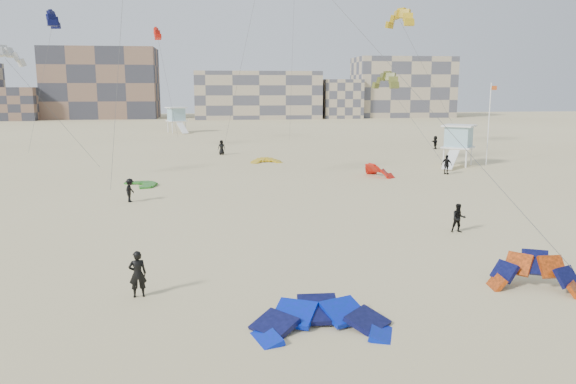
{
  "coord_description": "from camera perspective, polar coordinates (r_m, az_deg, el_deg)",
  "views": [
    {
      "loc": [
        -0.66,
        -19.01,
        7.81
      ],
      "look_at": [
        2.5,
        6.0,
        3.12
      ],
      "focal_mm": 35.0,
      "sensor_mm": 36.0,
      "label": 1
    }
  ],
  "objects": [
    {
      "name": "ground",
      "position": [
        20.56,
        -4.94,
        -11.84
      ],
      "size": [
        320.0,
        320.0,
        0.0
      ],
      "primitive_type": "plane",
      "color": "beige",
      "rests_on": "ground"
    },
    {
      "name": "kite_ground_blue",
      "position": [
        18.86,
        3.51,
        -13.95
      ],
      "size": [
        4.75,
        4.99,
        2.74
      ],
      "primitive_type": null,
      "rotation": [
        0.31,
        0.0,
        -0.03
      ],
      "color": "#0712C3",
      "rests_on": "ground"
    },
    {
      "name": "kite_ground_orange",
      "position": [
        24.41,
        23.73,
        -9.05
      ],
      "size": [
        4.41,
        4.4,
        3.37
      ],
      "primitive_type": null,
      "rotation": [
        0.91,
        0.0,
        -0.42
      ],
      "color": "#F24C0E",
      "rests_on": "ground"
    },
    {
      "name": "kite_ground_green",
      "position": [
        47.1,
        -14.65,
        0.63
      ],
      "size": [
        4.3,
        4.24,
        0.59
      ],
      "primitive_type": null,
      "rotation": [
        0.05,
        0.0,
        -1.0
      ],
      "color": "#398224",
      "rests_on": "ground"
    },
    {
      "name": "kite_ground_red_far",
      "position": [
        51.02,
        9.18,
        1.58
      ],
      "size": [
        4.14,
        4.08,
        3.23
      ],
      "primitive_type": null,
      "rotation": [
        0.78,
        0.0,
        1.93
      ],
      "color": "red",
      "rests_on": "ground"
    },
    {
      "name": "kite_ground_yellow",
      "position": [
        59.8,
        -2.22,
        3.01
      ],
      "size": [
        3.42,
        3.59,
        1.56
      ],
      "primitive_type": null,
      "rotation": [
        0.24,
        0.0,
        0.1
      ],
      "color": "orange",
      "rests_on": "ground"
    },
    {
      "name": "kitesurfer_main",
      "position": [
        22.11,
        -15.03,
        -8.04
      ],
      "size": [
        0.73,
        0.55,
        1.81
      ],
      "primitive_type": "imported",
      "rotation": [
        0.0,
        0.0,
        3.33
      ],
      "color": "black",
      "rests_on": "ground"
    },
    {
      "name": "kitesurfer_b",
      "position": [
        32.09,
        16.94,
        -2.56
      ],
      "size": [
        0.86,
        0.72,
        1.6
      ],
      "primitive_type": "imported",
      "rotation": [
        0.0,
        0.0,
        -0.15
      ],
      "color": "black",
      "rests_on": "ground"
    },
    {
      "name": "kitesurfer_c",
      "position": [
        40.38,
        -15.76,
        0.16
      ],
      "size": [
        0.83,
        1.18,
        1.65
      ],
      "primitive_type": "imported",
      "rotation": [
        0.0,
        0.0,
        1.35
      ],
      "color": "black",
      "rests_on": "ground"
    },
    {
      "name": "kitesurfer_d",
      "position": [
        53.44,
        15.82,
        2.69
      ],
      "size": [
        1.01,
        1.09,
        1.79
      ],
      "primitive_type": "imported",
      "rotation": [
        0.0,
        0.0,
        2.26
      ],
      "color": "black",
      "rests_on": "ground"
    },
    {
      "name": "kitesurfer_e",
      "position": [
        67.18,
        -6.77,
        4.52
      ],
      "size": [
        0.93,
        0.68,
        1.74
      ],
      "primitive_type": "imported",
      "rotation": [
        0.0,
        0.0,
        -0.15
      ],
      "color": "black",
      "rests_on": "ground"
    },
    {
      "name": "kitesurfer_f",
      "position": [
        75.44,
        14.73,
        4.89
      ],
      "size": [
        0.53,
        1.6,
        1.72
      ],
      "primitive_type": "imported",
      "rotation": [
        0.0,
        0.0,
        -1.59
      ],
      "color": "black",
      "rests_on": "ground"
    },
    {
      "name": "kite_fly_grey",
      "position": [
        50.74,
        -26.83,
        12.04
      ],
      "size": [
        8.47,
        4.75,
        10.46
      ],
      "rotation": [
        0.0,
        0.0,
        0.92
      ],
      "color": "silver",
      "rests_on": "ground"
    },
    {
      "name": "kite_fly_olive",
      "position": [
        58.08,
        9.88,
        10.96
      ],
      "size": [
        4.93,
        11.54,
        8.6
      ],
      "rotation": [
        0.0,
        0.0,
        -1.11
      ],
      "color": "olive",
      "rests_on": "ground"
    },
    {
      "name": "kite_fly_yellow",
      "position": [
        74.24,
        11.29,
        16.76
      ],
      "size": [
        12.91,
        5.89,
        16.64
      ],
      "rotation": [
        0.0,
        0.0,
        -1.17
      ],
      "color": "orange",
      "rests_on": "ground"
    },
    {
      "name": "kite_fly_navy",
      "position": [
        71.83,
        -22.75,
        15.74
      ],
      "size": [
        4.0,
        8.37,
        15.56
      ],
      "rotation": [
        0.0,
        0.0,
        1.72
      ],
      "color": "#0D1047",
      "rests_on": "ground"
    },
    {
      "name": "kite_fly_red",
      "position": [
        82.01,
        -13.13,
        15.31
      ],
      "size": [
        4.09,
        3.7,
        15.12
      ],
      "rotation": [
        0.0,
        0.0,
        1.68
      ],
      "color": "red",
      "rests_on": "ground"
    },
    {
      "name": "lifeguard_tower_near",
      "position": [
        59.63,
        16.92,
        4.54
      ],
      "size": [
        4.12,
        6.24,
        4.15
      ],
      "rotation": [
        0.0,
        0.0,
        -0.66
      ],
      "color": "white",
      "rests_on": "ground"
    },
    {
      "name": "lifeguard_tower_far",
      "position": [
        102.27,
        -11.26,
        7.19
      ],
      "size": [
        4.17,
        6.69,
        4.49
      ],
      "rotation": [
        0.0,
        0.0,
        0.4
      ],
      "color": "white",
      "rests_on": "ground"
    },
    {
      "name": "flagpole",
      "position": [
        60.96,
        19.74,
        6.68
      ],
      "size": [
        0.68,
        0.1,
        8.34
      ],
      "color": "white",
      "rests_on": "ground"
    },
    {
      "name": "condo_west_b",
      "position": [
        155.8,
        -18.37,
        10.43
      ],
      "size": [
        28.0,
        14.0,
        18.0
      ],
      "primitive_type": "cube",
      "color": "brown",
      "rests_on": "ground"
    },
    {
      "name": "condo_mid",
      "position": [
        149.4,
        -3.16,
        9.81
      ],
      "size": [
        32.0,
        16.0,
        12.0
      ],
      "primitive_type": "cube",
      "color": "tan",
      "rests_on": "ground"
    },
    {
      "name": "condo_east",
      "position": [
        159.28,
        11.53,
        10.38
      ],
      "size": [
        26.0,
        14.0,
        16.0
      ],
      "primitive_type": "cube",
      "color": "tan",
      "rests_on": "ground"
    },
    {
      "name": "condo_fill_left",
      "position": [
        155.11,
        -26.03,
        8.06
      ],
      "size": [
        12.0,
        10.0,
        8.0
      ],
      "primitive_type": "cube",
      "color": "brown",
      "rests_on": "ground"
    },
    {
      "name": "condo_fill_right",
      "position": [
        150.62,
        5.39,
        9.41
      ],
      "size": [
        10.0,
        10.0,
        10.0
      ],
      "primitive_type": "cube",
      "color": "tan",
      "rests_on": "ground"
    }
  ]
}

